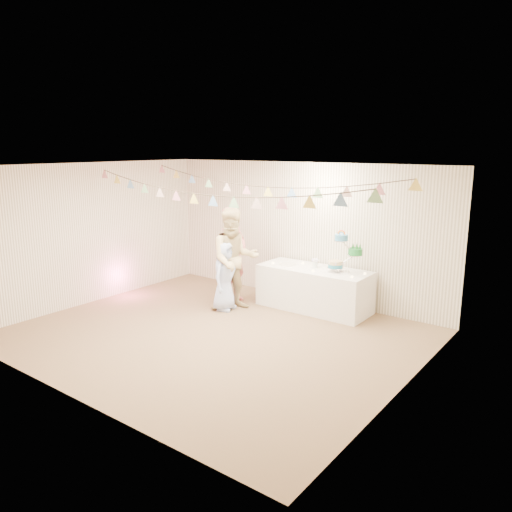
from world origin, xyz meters
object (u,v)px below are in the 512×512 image
Objects in this scene: cake_stand at (344,253)px; person_adult_b at (234,259)px; person_child at (225,276)px; person_adult_a at (233,255)px; table at (314,289)px.

person_adult_b reaches higher than cake_stand.
person_child is at bearing -150.34° from cake_stand.
person_child is (0.18, -0.47, -0.27)m from person_adult_a.
table is 1.13× the size of person_adult_a.
cake_stand is at bearing -24.12° from person_adult_b.
table is at bearing -15.72° from person_adult_b.
person_adult_a is 0.57m from person_child.
person_child is (-1.82, -1.04, -0.47)m from cake_stand.
table is at bearing -63.23° from person_child.
table is 2.95× the size of cake_stand.
person_adult_b reaches higher than table.
person_adult_a is (-1.45, -0.52, 0.52)m from table.
person_adult_a is at bearing -160.33° from table.
cake_stand is 2.14m from person_child.
person_adult_a is 1.44× the size of person_child.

